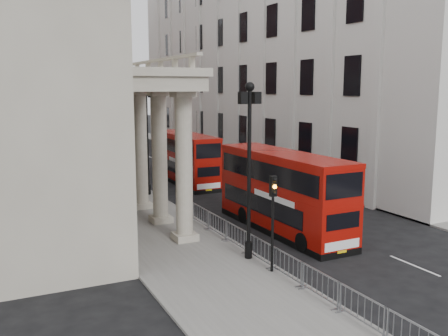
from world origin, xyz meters
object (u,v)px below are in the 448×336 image
Objects in this scene: traffic_light at (273,206)px; lamp_post_mid at (147,132)px; lamp_post_north at (101,120)px; pedestrian_b at (97,188)px; bus_near at (283,190)px; pedestrian_a at (121,211)px; pedestrian_c at (118,186)px; bus_far at (186,157)px; monument_column at (73,49)px; lamp_post_south at (249,159)px.

lamp_post_mid is at bearing 90.32° from traffic_light.
lamp_post_north reaches higher than pedestrian_b.
bus_near is 14.48m from pedestrian_b.
pedestrian_a is (-8.21, 4.76, -1.39)m from bus_near.
lamp_post_mid reaches higher than pedestrian_a.
lamp_post_mid reaches higher than pedestrian_c.
bus_near is (4.14, -12.44, -2.53)m from lamp_post_mid.
traffic_light is at bearing -89.83° from lamp_post_north.
bus_near is at bearing -90.74° from bus_far.
bus_far is at bearing 20.85° from pedestrian_c.
pedestrian_c reaches higher than pedestrian_a.
monument_column is at bearing 74.20° from pedestrian_a.
lamp_post_south is 4.34× the size of pedestrian_b.
bus_near is 16.06m from bus_far.
lamp_post_south reaches higher than traffic_light.
pedestrian_a is (-4.17, 10.33, -2.11)m from traffic_light.
lamp_post_north reaches higher than pedestrian_a.
bus_near is at bearing -91.67° from monument_column.
bus_far is (4.50, -12.39, -2.67)m from lamp_post_north.
traffic_light is 18.06m from pedestrian_b.
lamp_post_north is at bearing 97.26° from bus_near.
monument_column is 5.11× the size of bus_near.
lamp_post_south is 20.30m from bus_far.
lamp_post_south and lamp_post_mid have the same top height.
bus_far reaches higher than pedestrian_c.
lamp_post_mid is 16.00m from lamp_post_north.
lamp_post_north is 34.07m from traffic_light.
monument_column is at bearing 88.80° from bus_far.
bus_near is at bearing -71.59° from lamp_post_mid.
pedestrian_c is at bearing -97.11° from monument_column.
pedestrian_c is (1.62, 0.41, -0.09)m from pedestrian_b.
lamp_post_south is at bearing 112.80° from pedestrian_b.
traffic_light is at bearing -126.95° from bus_near.
lamp_post_north is at bearing 110.54° from bus_far.
monument_column is at bearing 83.28° from lamp_post_north.
pedestrian_b is at bearing -173.54° from pedestrian_c.
pedestrian_b reaches higher than pedestrian_a.
monument_column is 6.51× the size of lamp_post_north.
pedestrian_a is (-4.07, -7.68, -3.92)m from lamp_post_mid.
pedestrian_c is (-2.40, -16.14, -3.92)m from lamp_post_north.
bus_far reaches higher than pedestrian_b.
lamp_post_north is 16.78m from pedestrian_c.
traffic_light is 22.09m from bus_far.
lamp_post_north is 28.85m from bus_near.
lamp_post_north is at bearing -96.72° from monument_column.
lamp_post_south is 2.71m from traffic_light.
pedestrian_c is (-2.50, 17.88, -2.11)m from traffic_light.
monument_column is 91.17m from traffic_light.
lamp_post_mid is 1.93× the size of traffic_light.
bus_near reaches higher than bus_far.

